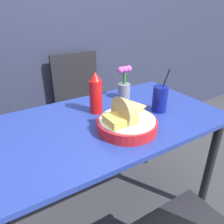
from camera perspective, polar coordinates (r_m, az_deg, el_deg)
ground_plane at (r=1.62m, az=-1.69°, el=-25.29°), size 12.00×12.00×0.00m
dining_table at (r=1.19m, az=-2.08°, el=-6.41°), size 1.28×0.71×0.72m
chair_far_window at (r=1.89m, az=-8.20°, el=3.39°), size 0.40×0.40×0.91m
food_basket at (r=1.04m, az=4.60°, el=-1.49°), size 0.29×0.29×0.18m
ketchup_bottle at (r=1.19m, az=-4.27°, el=4.89°), size 0.07×0.07×0.23m
drink_cup at (r=1.24m, az=12.37°, el=3.15°), size 0.08×0.08×0.25m
flower_vase at (r=1.39m, az=3.22°, el=7.07°), size 0.10×0.08×0.21m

